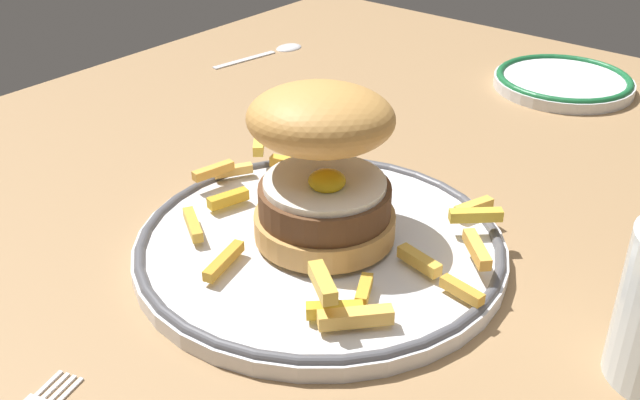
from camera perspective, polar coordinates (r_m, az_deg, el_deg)
ground_plane at (r=57.99cm, az=2.36°, el=-4.83°), size 111.02×94.22×4.00cm
dinner_plate at (r=54.94cm, az=0.00°, el=-3.41°), size 26.94×26.94×1.60cm
burger at (r=52.72cm, az=0.20°, el=3.06°), size 14.53×14.38×11.34cm
fries_pile at (r=53.20cm, az=0.91°, el=-2.61°), size 20.95×25.88×2.85cm
side_plate at (r=88.74cm, az=17.90°, el=8.52°), size 15.13×15.13×1.60cm
spoon at (r=96.98cm, az=-3.07°, el=11.38°), size 13.40×3.79×0.90cm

